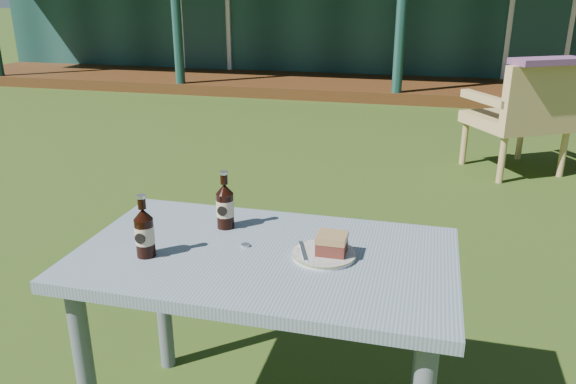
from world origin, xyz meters
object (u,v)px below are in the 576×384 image
(cake_slice, at_px, (332,243))
(armchair_left, at_px, (524,112))
(plate, at_px, (324,254))
(cola_bottle_far, at_px, (144,232))
(cola_bottle_near, at_px, (225,205))
(cafe_table, at_px, (265,281))

(cake_slice, relative_size, armchair_left, 0.10)
(armchair_left, bearing_deg, cake_slice, -106.75)
(plate, xyz_separation_m, cola_bottle_far, (-0.54, -0.13, 0.07))
(cola_bottle_near, bearing_deg, cola_bottle_far, -120.94)
(plate, height_order, cake_slice, cake_slice)
(cafe_table, distance_m, plate, 0.22)
(cafe_table, bearing_deg, cola_bottle_far, -162.23)
(cake_slice, height_order, cola_bottle_far, cola_bottle_far)
(cola_bottle_near, height_order, armchair_left, armchair_left)
(cafe_table, xyz_separation_m, cola_bottle_near, (-0.19, 0.16, 0.18))
(cafe_table, distance_m, cake_slice, 0.26)
(cola_bottle_far, bearing_deg, armchair_left, 65.90)
(cola_bottle_near, relative_size, cola_bottle_far, 1.02)
(plate, relative_size, cake_slice, 2.22)
(cola_bottle_far, height_order, armchair_left, armchair_left)
(cake_slice, xyz_separation_m, cola_bottle_far, (-0.57, -0.14, 0.04))
(cola_bottle_near, bearing_deg, plate, -20.34)
(cola_bottle_far, bearing_deg, cake_slice, 13.74)
(plate, bearing_deg, cake_slice, 12.70)
(plate, distance_m, cake_slice, 0.04)
(plate, relative_size, cola_bottle_near, 0.99)
(plate, distance_m, cola_bottle_near, 0.41)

